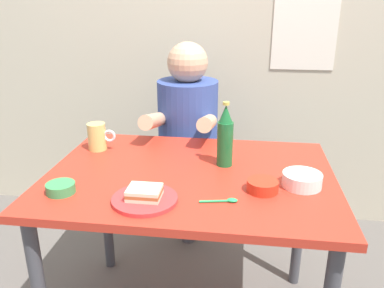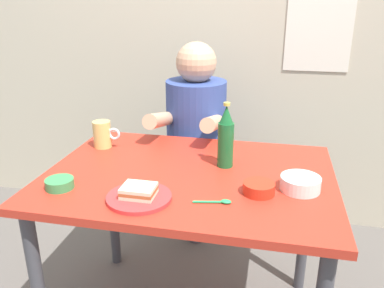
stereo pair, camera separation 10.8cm
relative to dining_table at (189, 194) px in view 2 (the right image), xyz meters
name	(u,v)px [view 2 (the right image)]	position (x,y,z in m)	size (l,w,h in m)	color
wall_back	(228,11)	(0.00, 1.05, 0.65)	(4.40, 0.09, 2.60)	#BCB299
dining_table	(189,194)	(0.00, 0.00, 0.00)	(1.10, 0.80, 0.74)	#B72D1E
stool	(196,188)	(-0.10, 0.63, -0.30)	(0.34, 0.34, 0.45)	#4C4C51
person_seated	(196,119)	(-0.10, 0.62, 0.12)	(0.33, 0.56, 0.72)	#33478C
plate_orange	(139,197)	(-0.12, -0.24, 0.10)	(0.22, 0.22, 0.01)	red
sandwich	(139,191)	(-0.12, -0.24, 0.13)	(0.11, 0.09, 0.04)	beige
beer_mug	(103,134)	(-0.44, 0.19, 0.15)	(0.13, 0.08, 0.12)	#D1BC66
beer_bottle	(226,138)	(0.13, 0.09, 0.21)	(0.06, 0.06, 0.26)	#19602D
sauce_bowl_chili	(259,188)	(0.27, -0.12, 0.12)	(0.11, 0.11, 0.04)	red
dip_bowl_green	(60,183)	(-0.42, -0.22, 0.11)	(0.10, 0.10, 0.03)	#388C4C
rice_bowl_white	(300,183)	(0.41, -0.06, 0.12)	(0.14, 0.14, 0.05)	silver
spoon	(219,202)	(0.15, -0.21, 0.10)	(0.13, 0.04, 0.01)	#26A559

